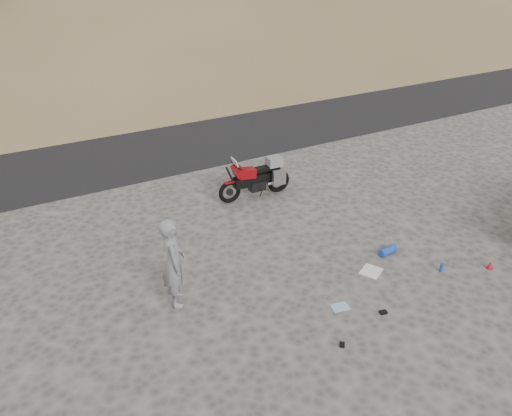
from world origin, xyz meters
The scene contains 11 objects.
ground centered at (0.00, 0.00, 0.00)m, with size 140.00×140.00×0.00m, color #474441.
road centered at (0.00, 9.00, 0.00)m, with size 120.00×7.00×0.05m, color black.
motorcycle centered at (1.14, 3.19, 0.53)m, with size 2.10×0.63×1.25m.
man centered at (-2.36, 0.07, 0.00)m, with size 0.67×0.44×1.83m, color gray.
gear_white_cloth centered at (1.56, -0.97, 0.01)m, with size 0.44×0.39×0.01m, color white.
gear_blue_mat centered at (2.31, -0.63, 0.09)m, with size 0.18×0.18×0.44m, color #1B44A6.
gear_bottle centered at (2.85, -1.67, 0.10)m, with size 0.07×0.07×0.20m, color #1B44A6.
gear_funnel centered at (3.83, -2.08, 0.09)m, with size 0.14×0.14×0.18m, color red.
gear_glove_a centered at (0.90, -2.10, 0.02)m, with size 0.14×0.10×0.04m, color black.
gear_glove_b centered at (-0.29, -2.41, 0.02)m, with size 0.12×0.09×0.04m, color black.
gear_blue_cloth centered at (0.29, -1.58, 0.01)m, with size 0.33×0.24×0.01m, color #89BAD4.
Camera 1 is at (-4.64, -7.31, 6.21)m, focal length 35.00 mm.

